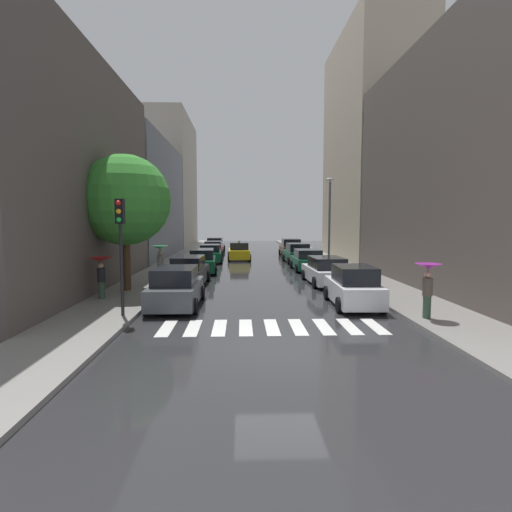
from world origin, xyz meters
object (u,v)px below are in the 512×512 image
parked_car_left_fourth (210,254)px  parked_car_right_nearest (353,287)px  taxi_midroad (239,252)px  traffic_light_left_corner (120,231)px  parked_car_left_fifth (213,249)px  lamp_post_right (330,216)px  parked_car_right_second (326,271)px  pedestrian_by_kerb (160,257)px  parked_car_right_fifth (291,248)px  parked_car_left_nearest (176,288)px  parked_car_left_second (189,272)px  parked_car_right_fourth (297,254)px  parked_car_left_sixth (215,245)px  street_tree_left (125,200)px  parked_car_left_third (202,261)px  pedestrian_foreground (428,280)px  parked_car_right_third (307,260)px  pedestrian_far_side (101,268)px

parked_car_left_fourth → parked_car_right_nearest: (7.48, -18.39, 0.07)m
taxi_midroad → traffic_light_left_corner: bearing=167.5°
parked_car_left_fifth → lamp_post_right: size_ratio=0.62×
parked_car_right_nearest → parked_car_right_second: size_ratio=0.87×
pedestrian_by_kerb → lamp_post_right: lamp_post_right is taller
pedestrian_by_kerb → lamp_post_right: size_ratio=0.32×
parked_car_left_fifth → pedestrian_by_kerb: (-1.76, -18.37, 0.90)m
parked_car_right_fifth → pedestrian_by_kerb: size_ratio=2.18×
parked_car_left_nearest → pedestrian_by_kerb: (-1.78, 5.86, 0.83)m
parked_car_left_second → traffic_light_left_corner: (-1.46, -7.98, 2.51)m
parked_car_left_second → traffic_light_left_corner: traffic_light_left_corner is taller
parked_car_left_fifth → parked_car_right_fourth: (7.63, -6.56, 0.06)m
parked_car_left_nearest → parked_car_left_second: bearing=1.8°
parked_car_left_sixth → parked_car_right_fourth: (7.78, -12.49, 0.03)m
parked_car_left_fifth → parked_car_left_fourth: bearing=-179.2°
parked_car_right_fifth → traffic_light_left_corner: traffic_light_left_corner is taller
pedestrian_by_kerb → street_tree_left: street_tree_left is taller
parked_car_left_third → parked_car_right_fourth: bearing=-53.6°
parked_car_left_fifth → parked_car_left_sixth: parked_car_left_sixth is taller
street_tree_left → traffic_light_left_corner: size_ratio=1.57×
parked_car_left_nearest → street_tree_left: bearing=41.5°
parked_car_left_sixth → pedestrian_foreground: 34.55m
parked_car_left_sixth → taxi_midroad: bearing=-161.9°
parked_car_right_fourth → parked_car_right_third: bearing=177.3°
pedestrian_far_side → pedestrian_by_kerb: bearing=-83.4°
parked_car_right_third → street_tree_left: street_tree_left is taller
parked_car_right_second → taxi_midroad: size_ratio=1.10×
parked_car_left_fifth → parked_car_left_sixth: bearing=1.1°
parked_car_left_sixth → traffic_light_left_corner: 32.51m
parked_car_left_fourth → pedestrian_by_kerb: bearing=168.9°
parked_car_right_second → taxi_midroad: bearing=17.0°
taxi_midroad → parked_car_right_third: bearing=-150.3°
parked_car_right_fourth → pedestrian_far_side: (-11.12, -16.50, 0.75)m
parked_car_left_nearest → traffic_light_left_corner: bearing=144.0°
street_tree_left → traffic_light_left_corner: (1.33, -5.59, -1.37)m
parked_car_right_second → traffic_light_left_corner: bearing=129.1°
parked_car_left_second → parked_car_left_sixth: parked_car_left_second is taller
parked_car_left_third → traffic_light_left_corner: bearing=170.3°
parked_car_left_sixth → parked_car_right_third: size_ratio=0.97×
parked_car_left_fifth → lamp_post_right: bearing=-140.1°
parked_car_left_sixth → parked_car_right_fourth: 14.72m
parked_car_left_third → traffic_light_left_corner: (-1.69, -13.76, 2.51)m
lamp_post_right → parked_car_left_third: bearing=-170.2°
parked_car_left_fourth → parked_car_left_fifth: parked_car_left_fourth is taller
pedestrian_foreground → traffic_light_left_corner: 11.27m
parked_car_left_fourth → pedestrian_foreground: size_ratio=2.18×
parked_car_left_sixth → lamp_post_right: lamp_post_right is taller
parked_car_left_sixth → parked_car_left_third: bearing=-177.0°
parked_car_left_second → parked_car_left_fifth: parked_car_left_second is taller
parked_car_right_fourth → parked_car_right_fifth: size_ratio=0.95×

